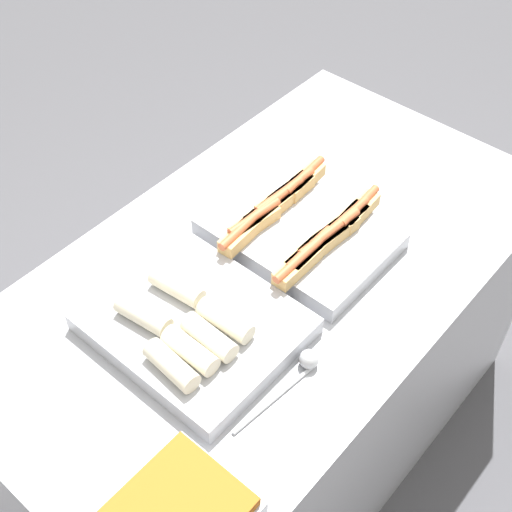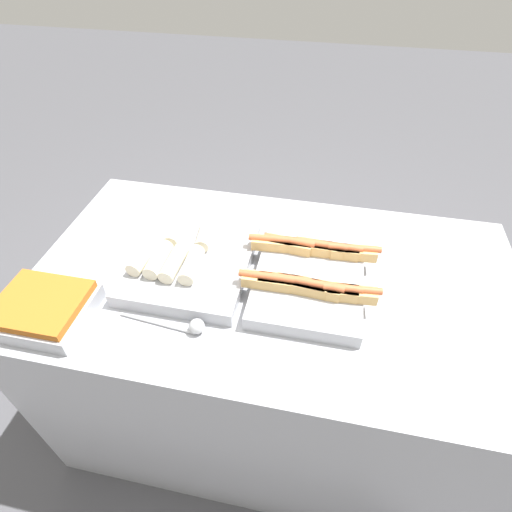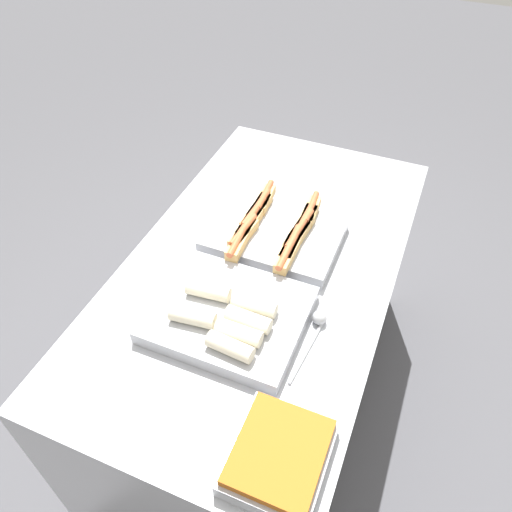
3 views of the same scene
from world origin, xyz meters
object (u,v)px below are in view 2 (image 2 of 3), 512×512
Objects in this scene: tray_wraps at (189,258)px; serving_spoon_near at (189,326)px; tray_side_front at (43,309)px; tray_hotdogs at (310,273)px.

serving_spoon_near is at bearing -72.38° from tray_wraps.
serving_spoon_near is at bearing 5.07° from tray_side_front.
tray_wraps is at bearing -179.45° from tray_hotdogs.
serving_spoon_near is (0.42, 0.04, -0.02)m from tray_side_front.
tray_wraps reaches higher than tray_side_front.
tray_wraps is 1.73× the size of serving_spoon_near.
tray_wraps is 1.72× the size of tray_side_front.
tray_wraps is 0.27m from serving_spoon_near.
tray_hotdogs reaches higher than serving_spoon_near.
tray_side_front is (-0.74, -0.29, -0.01)m from tray_hotdogs.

